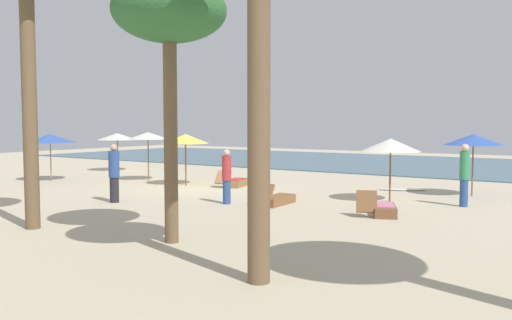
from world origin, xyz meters
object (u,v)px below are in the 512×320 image
object	(u,v)px
lounger_0	(383,209)
umbrella_4	(185,139)
lounger_2	(276,199)
person_2	(464,174)
person_0	(114,173)
palm_3	(169,17)
umbrella_0	(473,140)
umbrella_2	(117,137)
umbrella_1	(50,138)
lounger_1	(235,182)
umbrella_3	(148,136)
surfboard	(403,189)
person_1	(227,176)
umbrella_5	(391,145)

from	to	relation	value
lounger_0	umbrella_4	bearing A→B (deg)	165.83
lounger_2	person_2	xyz separation A→B (m)	(5.09, 2.97, 0.85)
person_0	palm_3	xyz separation A→B (m)	(5.65, -3.36, 3.92)
umbrella_0	lounger_2	distance (m)	7.62
umbrella_2	lounger_2	world-z (taller)	umbrella_2
umbrella_1	lounger_1	bearing A→B (deg)	19.36
umbrella_1	person_0	size ratio (longest dim) A/B	1.15
umbrella_3	lounger_2	bearing A→B (deg)	-18.59
umbrella_0	lounger_0	size ratio (longest dim) A/B	1.28
umbrella_3	lounger_1	world-z (taller)	umbrella_3
lounger_1	surfboard	size ratio (longest dim) A/B	0.97
umbrella_0	lounger_0	distance (m)	6.02
umbrella_2	lounger_0	distance (m)	17.92
umbrella_4	palm_3	xyz separation A→B (m)	(6.94, -8.36, 2.95)
umbrella_4	lounger_1	size ratio (longest dim) A/B	1.19
umbrella_4	person_1	world-z (taller)	umbrella_4
lounger_0	person_0	xyz separation A→B (m)	(-8.23, -2.60, 0.80)
umbrella_1	lounger_1	xyz separation A→B (m)	(8.21, 2.88, -1.74)
umbrella_1	umbrella_3	bearing A→B (deg)	34.41
lounger_1	palm_3	bearing A→B (deg)	-61.60
person_0	palm_3	bearing A→B (deg)	-30.70
lounger_1	umbrella_0	bearing A→B (deg)	15.30
umbrella_0	surfboard	xyz separation A→B (m)	(-2.60, 0.21, -1.98)
umbrella_1	umbrella_0	bearing A→B (deg)	17.29
umbrella_4	lounger_2	distance (m)	6.70
lounger_2	surfboard	distance (m)	6.26
umbrella_4	lounger_0	bearing A→B (deg)	-14.17
umbrella_1	umbrella_3	size ratio (longest dim) A/B	1.01
person_2	palm_3	size ratio (longest dim) A/B	0.34
lounger_0	surfboard	size ratio (longest dim) A/B	0.94
lounger_0	umbrella_0	bearing A→B (deg)	77.96
person_2	lounger_0	bearing A→B (deg)	-117.83
person_0	umbrella_2	bearing A→B (deg)	137.77
umbrella_5	lounger_0	xyz separation A→B (m)	(0.78, -2.68, -1.71)
umbrella_5	surfboard	bearing A→B (deg)	101.36
umbrella_5	lounger_2	distance (m)	4.26
person_1	palm_3	size ratio (longest dim) A/B	0.31
umbrella_0	umbrella_1	world-z (taller)	umbrella_0
person_1	surfboard	size ratio (longest dim) A/B	0.95
umbrella_2	surfboard	xyz separation A→B (m)	(15.60, 0.45, -1.83)
umbrella_1	umbrella_4	distance (m)	6.56
umbrella_2	umbrella_4	world-z (taller)	umbrella_4
person_0	person_2	xyz separation A→B (m)	(9.77, 5.50, 0.05)
umbrella_4	umbrella_3	bearing A→B (deg)	171.03
umbrella_4	person_0	xyz separation A→B (m)	(1.29, -5.00, -0.96)
umbrella_3	person_0	bearing A→B (deg)	-54.32
lounger_2	surfboard	size ratio (longest dim) A/B	0.90
umbrella_2	palm_3	size ratio (longest dim) A/B	0.37
palm_3	lounger_2	bearing A→B (deg)	99.39
umbrella_2	lounger_2	xyz separation A→B (m)	(13.46, -5.44, -1.69)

